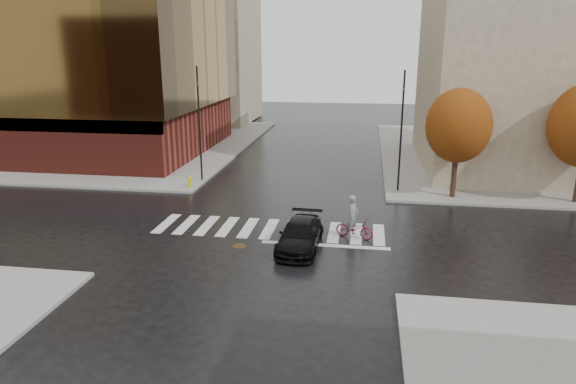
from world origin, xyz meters
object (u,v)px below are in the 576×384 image
traffic_light_nw (199,116)px  traffic_light_ne (402,123)px  sedan (300,235)px  cyclist (354,224)px  fire_hydrant (190,181)px

traffic_light_nw → traffic_light_ne: (13.10, -0.69, -0.09)m
sedan → traffic_light_nw: size_ratio=0.58×
cyclist → fire_hydrant: 12.97m
cyclist → traffic_light_ne: (2.52, 8.43, 3.67)m
cyclist → traffic_light_nw: bearing=67.6°
cyclist → traffic_light_ne: 9.53m
sedan → traffic_light_ne: 11.85m
sedan → cyclist: cyclist is taller
fire_hydrant → traffic_light_ne: bearing=5.2°
cyclist → traffic_light_nw: 14.46m
sedan → fire_hydrant: bearing=135.4°
traffic_light_nw → fire_hydrant: size_ratio=11.01×
traffic_light_ne → fire_hydrant: bearing=5.5°
cyclist → fire_hydrant: cyclist is taller
cyclist → traffic_light_ne: size_ratio=0.29×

